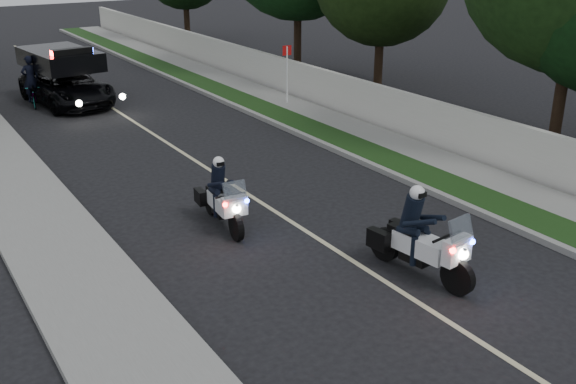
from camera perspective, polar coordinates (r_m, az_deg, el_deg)
name	(u,v)px	position (r m, az deg, el deg)	size (l,w,h in m)	color
ground	(392,286)	(13.15, 8.99, -8.04)	(120.00, 120.00, 0.00)	black
curb_right	(291,130)	(22.83, 0.29, 5.35)	(0.20, 60.00, 0.15)	gray
grass_verge	(308,127)	(23.20, 1.75, 5.61)	(1.20, 60.00, 0.16)	#193814
sidewalk_right	(338,122)	(23.93, 4.34, 6.06)	(1.40, 60.00, 0.16)	gray
property_wall	(360,100)	(24.36, 6.29, 7.90)	(0.22, 60.00, 1.50)	beige
curb_left	(48,174)	(19.84, -20.05, 1.48)	(0.20, 60.00, 0.15)	gray
sidewalk_left	(7,181)	(19.66, -23.15, 0.87)	(2.00, 60.00, 0.16)	gray
lane_marking	(182,152)	(21.01, -9.17, 3.42)	(0.12, 50.00, 0.01)	#BFB78C
police_moto_left	(223,226)	(15.60, -5.63, -2.93)	(0.69, 1.98, 1.68)	silver
police_moto_right	(417,275)	(13.62, 11.11, -7.09)	(0.78, 2.24, 1.90)	white
police_suv	(69,104)	(28.19, -18.42, 7.23)	(2.40, 5.18, 2.52)	black
bicycle	(35,106)	(28.26, -21.08, 6.92)	(0.57, 1.64, 0.86)	black
cyclist	(35,106)	(28.26, -21.08, 6.92)	(0.65, 0.44, 1.82)	black
sign_post	(287,106)	(26.49, -0.09, 7.47)	(0.39, 0.39, 2.47)	#AD150C
tree_right_b	(552,152)	(22.34, 21.85, 3.21)	(6.92, 6.92, 11.53)	#1B3A13
tree_right_c	(377,94)	(28.79, 7.71, 8.41)	(5.66, 5.66, 9.43)	#1C3410
tree_right_d	(297,75)	(32.46, 0.82, 10.08)	(7.15, 7.15, 11.92)	#153F16
tree_right_e	(188,41)	(43.49, -8.65, 12.77)	(5.44, 5.44, 9.07)	black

